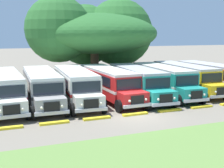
# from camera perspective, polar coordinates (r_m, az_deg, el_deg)

# --- Properties ---
(ground_plane) EXTENTS (220.00, 220.00, 0.00)m
(ground_plane) POSITION_cam_1_polar(r_m,az_deg,el_deg) (21.96, 4.75, -6.18)
(ground_plane) COLOR slate
(foreground_grass_strip) EXTENTS (80.00, 9.96, 0.01)m
(foreground_grass_strip) POSITION_cam_1_polar(r_m,az_deg,el_deg) (15.22, 19.42, -14.11)
(foreground_grass_strip) COLOR olive
(foreground_grass_strip) RESTS_ON ground_plane
(parked_bus_slot_1) EXTENTS (3.08, 10.89, 2.82)m
(parked_bus_slot_1) POSITION_cam_1_polar(r_m,az_deg,el_deg) (25.95, -20.18, -0.69)
(parked_bus_slot_1) COLOR silver
(parked_bus_slot_1) RESTS_ON ground_plane
(parked_bus_slot_2) EXTENTS (2.90, 10.87, 2.82)m
(parked_bus_slot_2) POSITION_cam_1_polar(r_m,az_deg,el_deg) (26.08, -13.55, -0.31)
(parked_bus_slot_2) COLOR #9E9993
(parked_bus_slot_2) RESTS_ON ground_plane
(parked_bus_slot_3) EXTENTS (3.17, 10.91, 2.82)m
(parked_bus_slot_3) POSITION_cam_1_polar(r_m,az_deg,el_deg) (26.44, -7.13, 0.02)
(parked_bus_slot_3) COLOR silver
(parked_bus_slot_3) RESTS_ON ground_plane
(parked_bus_slot_4) EXTENTS (3.01, 10.88, 2.82)m
(parked_bus_slot_4) POSITION_cam_1_polar(r_m,az_deg,el_deg) (27.30, -0.68, 0.41)
(parked_bus_slot_4) COLOR red
(parked_bus_slot_4) RESTS_ON ground_plane
(parked_bus_slot_5) EXTENTS (3.16, 10.91, 2.82)m
(parked_bus_slot_5) POSITION_cam_1_polar(r_m,az_deg,el_deg) (28.07, 4.94, 0.63)
(parked_bus_slot_5) COLOR teal
(parked_bus_slot_5) RESTS_ON ground_plane
(parked_bus_slot_6) EXTENTS (3.02, 10.88, 2.82)m
(parked_bus_slot_6) POSITION_cam_1_polar(r_m,az_deg,el_deg) (29.69, 9.88, 1.02)
(parked_bus_slot_6) COLOR teal
(parked_bus_slot_6) RESTS_ON ground_plane
(parked_bus_slot_7) EXTENTS (2.95, 10.87, 2.82)m
(parked_bus_slot_7) POSITION_cam_1_polar(r_m,az_deg,el_deg) (31.80, 14.08, 1.45)
(parked_bus_slot_7) COLOR yellow
(parked_bus_slot_7) RESTS_ON ground_plane
(parked_bus_slot_8) EXTENTS (2.88, 10.86, 2.82)m
(parked_bus_slot_8) POSITION_cam_1_polar(r_m,az_deg,el_deg) (33.27, 19.08, 1.56)
(parked_bus_slot_8) COLOR orange
(parked_bus_slot_8) RESTS_ON ground_plane
(curb_wheelstop_1) EXTENTS (2.00, 0.36, 0.15)m
(curb_wheelstop_1) POSITION_cam_1_polar(r_m,az_deg,el_deg) (20.04, -19.83, -8.10)
(curb_wheelstop_1) COLOR yellow
(curb_wheelstop_1) RESTS_ON ground_plane
(curb_wheelstop_2) EXTENTS (2.00, 0.36, 0.15)m
(curb_wheelstop_2) POSITION_cam_1_polar(r_m,az_deg,el_deg) (20.30, -11.19, -7.46)
(curb_wheelstop_2) COLOR yellow
(curb_wheelstop_2) RESTS_ON ground_plane
(curb_wheelstop_3) EXTENTS (2.00, 0.36, 0.15)m
(curb_wheelstop_3) POSITION_cam_1_polar(r_m,az_deg,el_deg) (21.00, -2.97, -6.70)
(curb_wheelstop_3) COLOR yellow
(curb_wheelstop_3) RESTS_ON ground_plane
(curb_wheelstop_4) EXTENTS (2.00, 0.36, 0.15)m
(curb_wheelstop_4) POSITION_cam_1_polar(r_m,az_deg,el_deg) (22.10, 4.55, -5.88)
(curb_wheelstop_4) COLOR yellow
(curb_wheelstop_4) RESTS_ON ground_plane
(curb_wheelstop_5) EXTENTS (2.00, 0.36, 0.15)m
(curb_wheelstop_5) POSITION_cam_1_polar(r_m,az_deg,el_deg) (23.54, 11.23, -5.06)
(curb_wheelstop_5) COLOR yellow
(curb_wheelstop_5) RESTS_ON ground_plane
(curb_wheelstop_6) EXTENTS (2.00, 0.36, 0.15)m
(curb_wheelstop_6) POSITION_cam_1_polar(r_m,az_deg,el_deg) (25.26, 17.06, -4.29)
(curb_wheelstop_6) COLOR yellow
(curb_wheelstop_6) RESTS_ON ground_plane
(broad_shade_tree) EXTENTS (17.32, 16.24, 10.75)m
(broad_shade_tree) POSITION_cam_1_polar(r_m,az_deg,el_deg) (38.52, -3.51, 9.90)
(broad_shade_tree) COLOR brown
(broad_shade_tree) RESTS_ON ground_plane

